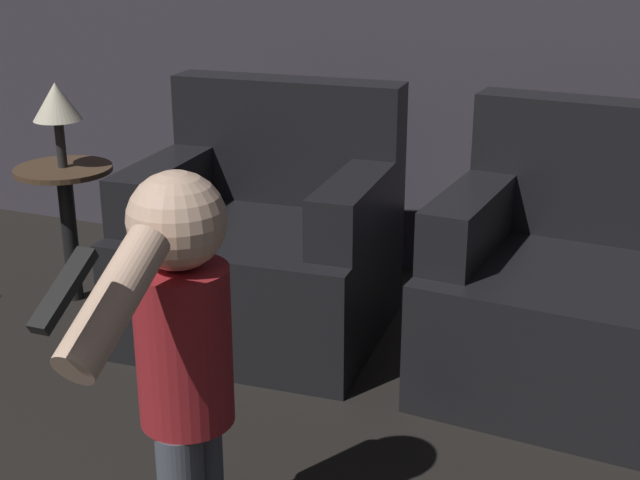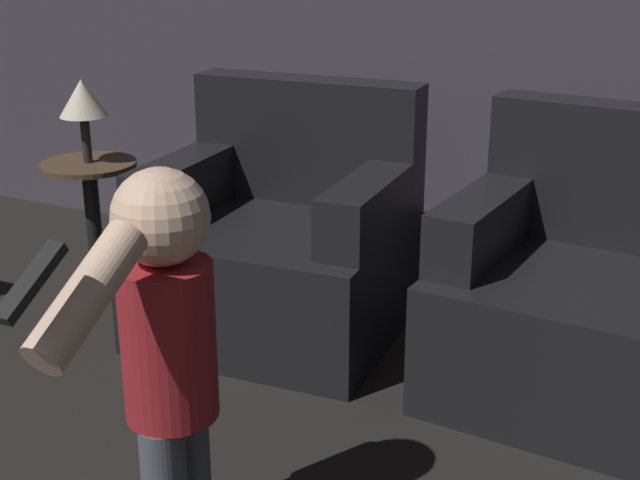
{
  "view_description": "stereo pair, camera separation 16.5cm",
  "coord_description": "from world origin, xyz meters",
  "px_view_note": "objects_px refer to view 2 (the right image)",
  "views": [
    {
      "loc": [
        1.06,
        1.01,
        1.42
      ],
      "look_at": [
        0.22,
        3.08,
        0.62
      ],
      "focal_mm": 50.0,
      "sensor_mm": 36.0,
      "label": 1
    },
    {
      "loc": [
        1.21,
        1.08,
        1.42
      ],
      "look_at": [
        0.22,
        3.08,
        0.62
      ],
      "focal_mm": 50.0,
      "sensor_mm": 36.0,
      "label": 2
    }
  ],
  "objects_px": {
    "armchair_left": "(281,245)",
    "lamp": "(82,100)",
    "person_toddler": "(166,343)",
    "armchair_right": "(594,300)"
  },
  "relations": [
    {
      "from": "armchair_left",
      "to": "lamp",
      "type": "bearing_deg",
      "value": -179.99
    },
    {
      "from": "person_toddler",
      "to": "lamp",
      "type": "height_order",
      "value": "person_toddler"
    },
    {
      "from": "armchair_left",
      "to": "lamp",
      "type": "distance_m",
      "value": 0.94
    },
    {
      "from": "armchair_left",
      "to": "armchair_right",
      "type": "xyz_separation_m",
      "value": [
        1.1,
        -0.0,
        0.0
      ]
    },
    {
      "from": "armchair_right",
      "to": "person_toddler",
      "type": "xyz_separation_m",
      "value": [
        -0.71,
        -1.23,
        0.25
      ]
    },
    {
      "from": "armchair_left",
      "to": "lamp",
      "type": "xyz_separation_m",
      "value": [
        -0.81,
        -0.05,
        0.47
      ]
    },
    {
      "from": "armchair_left",
      "to": "armchair_right",
      "type": "distance_m",
      "value": 1.1
    },
    {
      "from": "armchair_right",
      "to": "person_toddler",
      "type": "bearing_deg",
      "value": -115.69
    },
    {
      "from": "person_toddler",
      "to": "lamp",
      "type": "xyz_separation_m",
      "value": [
        -1.21,
        1.18,
        0.22
      ]
    },
    {
      "from": "armchair_left",
      "to": "person_toddler",
      "type": "distance_m",
      "value": 1.31
    }
  ]
}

